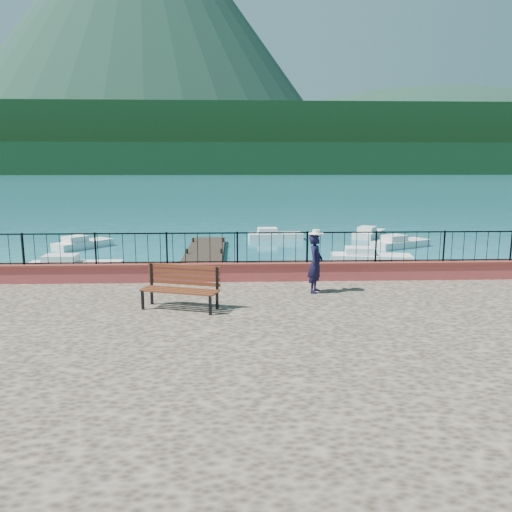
{
  "coord_description": "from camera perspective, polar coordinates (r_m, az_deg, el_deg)",
  "views": [
    {
      "loc": [
        -0.37,
        -11.74,
        4.78
      ],
      "look_at": [
        0.21,
        2.0,
        2.3
      ],
      "focal_mm": 35.0,
      "sensor_mm": 36.0,
      "label": 1
    }
  ],
  "objects": [
    {
      "name": "companion_hill",
      "position": [
        612.76,
        18.9,
        9.22
      ],
      "size": [
        448.0,
        384.0,
        180.0
      ],
      "primitive_type": "ellipsoid",
      "color": "#142D23",
      "rests_on": "ground"
    },
    {
      "name": "boat_0",
      "position": [
        24.44,
        -20.0,
        -0.73
      ],
      "size": [
        4.22,
        1.32,
        0.8
      ],
      "primitive_type": "cube",
      "rotation": [
        0.0,
        0.0,
        0.0
      ],
      "color": "silver",
      "rests_on": "ground"
    },
    {
      "name": "person",
      "position": [
        14.34,
        6.82,
        -0.84
      ],
      "size": [
        0.61,
        0.72,
        1.69
      ],
      "primitive_type": "imported",
      "rotation": [
        0.0,
        0.0,
        1.19
      ],
      "color": "black",
      "rests_on": "promenade"
    },
    {
      "name": "railing",
      "position": [
        15.65,
        -1.05,
        0.93
      ],
      "size": [
        27.0,
        0.05,
        0.95
      ],
      "primitive_type": "cube",
      "color": "black",
      "rests_on": "parapet"
    },
    {
      "name": "ground",
      "position": [
        12.68,
        -0.6,
        -11.92
      ],
      "size": [
        2000.0,
        2000.0,
        0.0
      ],
      "primitive_type": "plane",
      "color": "#19596B",
      "rests_on": "ground"
    },
    {
      "name": "foothills",
      "position": [
        372.14,
        -2.43,
        12.85
      ],
      "size": [
        900.0,
        120.0,
        44.0
      ],
      "primitive_type": "cube",
      "color": "black",
      "rests_on": "ground"
    },
    {
      "name": "boat_4",
      "position": [
        33.09,
        2.24,
        2.6
      ],
      "size": [
        3.6,
        1.46,
        0.8
      ],
      "primitive_type": "cube",
      "rotation": [
        0.0,
        0.0,
        0.05
      ],
      "color": "white",
      "rests_on": "ground"
    },
    {
      "name": "volcano",
      "position": [
        745.12,
        -12.74,
        24.37
      ],
      "size": [
        560.0,
        560.0,
        380.0
      ],
      "primitive_type": "cone",
      "color": "#142D23",
      "rests_on": "ground"
    },
    {
      "name": "promenade",
      "position": [
        7.11,
        1.12,
        -25.77
      ],
      "size": [
        30.0,
        20.0,
        1.2
      ],
      "primitive_type": "cube",
      "color": "#332821",
      "rests_on": "ground"
    },
    {
      "name": "boat_5",
      "position": [
        35.02,
        12.83,
        2.77
      ],
      "size": [
        2.94,
        3.56,
        0.8
      ],
      "primitive_type": "cube",
      "rotation": [
        0.0,
        0.0,
        1.0
      ],
      "color": "silver",
      "rests_on": "ground"
    },
    {
      "name": "parapet",
      "position": [
        15.79,
        -1.04,
        -1.81
      ],
      "size": [
        28.0,
        0.46,
        0.58
      ],
      "primitive_type": "cube",
      "color": "#A33B3C",
      "rests_on": "promenade"
    },
    {
      "name": "park_bench",
      "position": [
        12.82,
        -8.62,
        -4.61
      ],
      "size": [
        2.08,
        1.21,
        1.1
      ],
      "rotation": [
        0.0,
        0.0,
        -0.31
      ],
      "color": "black",
      "rests_on": "promenade"
    },
    {
      "name": "dock",
      "position": [
        24.24,
        -6.24,
        -0.85
      ],
      "size": [
        2.0,
        16.0,
        0.3
      ],
      "primitive_type": "cube",
      "color": "#2D231C",
      "rests_on": "ground"
    },
    {
      "name": "far_forest",
      "position": [
        311.77,
        -2.41,
        10.98
      ],
      "size": [
        900.0,
        60.0,
        18.0
      ],
      "primitive_type": "cube",
      "color": "black",
      "rests_on": "ground"
    },
    {
      "name": "boat_1",
      "position": [
        25.66,
        13.04,
        0.12
      ],
      "size": [
        4.11,
        1.91,
        0.8
      ],
      "primitive_type": "cube",
      "rotation": [
        0.0,
        0.0,
        -0.16
      ],
      "color": "white",
      "rests_on": "ground"
    },
    {
      "name": "boat_2",
      "position": [
        31.02,
        16.22,
        1.69
      ],
      "size": [
        3.88,
        2.87,
        0.8
      ],
      "primitive_type": "cube",
      "rotation": [
        0.0,
        0.0,
        0.48
      ],
      "color": "silver",
      "rests_on": "ground"
    },
    {
      "name": "hat",
      "position": [
        14.2,
        6.89,
        2.76
      ],
      "size": [
        0.44,
        0.44,
        0.12
      ],
      "primitive_type": "cylinder",
      "color": "white",
      "rests_on": "person"
    },
    {
      "name": "boat_3",
      "position": [
        31.26,
        -19.16,
        1.59
      ],
      "size": [
        3.16,
        3.48,
        0.8
      ],
      "primitive_type": "cube",
      "rotation": [
        0.0,
        0.0,
        0.89
      ],
      "color": "silver",
      "rests_on": "ground"
    }
  ]
}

